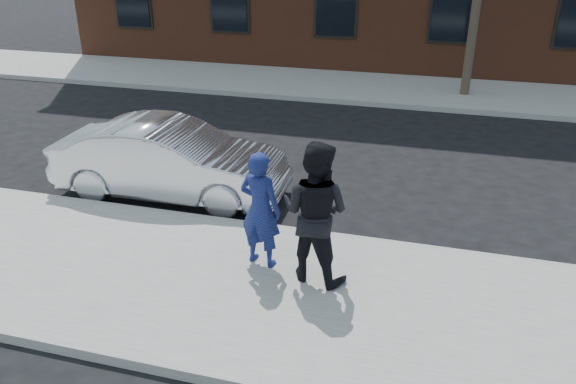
% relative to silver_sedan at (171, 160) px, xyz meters
% --- Properties ---
extents(ground, '(100.00, 100.00, 0.00)m').
position_rel_silver_sedan_xyz_m(ground, '(0.95, -2.48, -0.72)').
color(ground, black).
rests_on(ground, ground).
extents(near_sidewalk, '(50.00, 3.50, 0.15)m').
position_rel_silver_sedan_xyz_m(near_sidewalk, '(0.95, -2.73, -0.65)').
color(near_sidewalk, gray).
rests_on(near_sidewalk, ground).
extents(near_curb, '(50.00, 0.10, 0.15)m').
position_rel_silver_sedan_xyz_m(near_curb, '(0.95, -0.93, -0.65)').
color(near_curb, '#999691').
rests_on(near_curb, ground).
extents(far_sidewalk, '(50.00, 3.50, 0.15)m').
position_rel_silver_sedan_xyz_m(far_sidewalk, '(0.95, 8.77, -0.65)').
color(far_sidewalk, gray).
rests_on(far_sidewalk, ground).
extents(far_curb, '(50.00, 0.10, 0.15)m').
position_rel_silver_sedan_xyz_m(far_curb, '(0.95, 6.97, -0.65)').
color(far_curb, '#999691').
rests_on(far_curb, ground).
extents(silver_sedan, '(4.42, 1.63, 1.44)m').
position_rel_silver_sedan_xyz_m(silver_sedan, '(0.00, 0.00, 0.00)').
color(silver_sedan, silver).
rests_on(silver_sedan, ground).
extents(man_hoodie, '(0.72, 0.57, 1.77)m').
position_rel_silver_sedan_xyz_m(man_hoodie, '(2.45, -2.06, 0.31)').
color(man_hoodie, navy).
rests_on(man_hoodie, near_sidewalk).
extents(man_peacoat, '(1.15, 0.99, 2.05)m').
position_rel_silver_sedan_xyz_m(man_peacoat, '(3.29, -2.21, 0.45)').
color(man_peacoat, black).
rests_on(man_peacoat, near_sidewalk).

